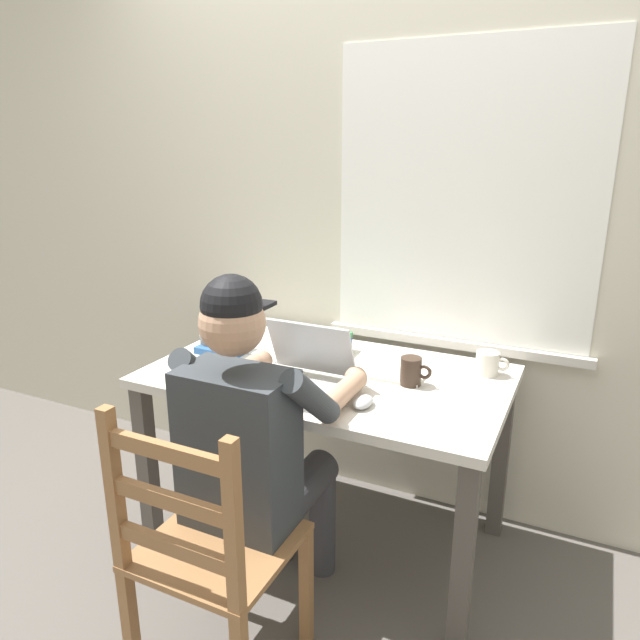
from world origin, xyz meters
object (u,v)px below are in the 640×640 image
(wooden_chair, at_px, (208,553))
(book_stack_side, at_px, (225,344))
(computer_mouse, at_px, (363,402))
(book_stack_main, at_px, (327,344))
(coffee_mug_dark, at_px, (411,371))
(desk, at_px, (328,396))
(seated_person, at_px, (257,440))
(coffee_mug_white, at_px, (488,363))
(landscape_photo_print, at_px, (197,376))
(laptop, at_px, (299,373))

(wooden_chair, relative_size, book_stack_side, 4.60)
(computer_mouse, xyz_separation_m, book_stack_main, (-0.32, 0.41, 0.02))
(wooden_chair, distance_m, coffee_mug_dark, 0.91)
(desk, relative_size, seated_person, 1.08)
(coffee_mug_dark, bearing_deg, book_stack_side, 179.99)
(computer_mouse, distance_m, coffee_mug_white, 0.56)
(landscape_photo_print, bearing_deg, coffee_mug_white, 20.33)
(computer_mouse, bearing_deg, desk, 136.13)
(desk, height_order, book_stack_side, book_stack_side)
(coffee_mug_white, bearing_deg, book_stack_side, -168.10)
(book_stack_main, height_order, landscape_photo_print, book_stack_main)
(book_stack_side, bearing_deg, landscape_photo_print, -77.43)
(desk, distance_m, coffee_mug_dark, 0.35)
(book_stack_main, xyz_separation_m, landscape_photo_print, (-0.33, -0.44, -0.04))
(coffee_mug_white, bearing_deg, desk, -156.45)
(computer_mouse, xyz_separation_m, book_stack_side, (-0.72, 0.25, 0.02))
(desk, height_order, coffee_mug_white, coffee_mug_white)
(book_stack_side, bearing_deg, coffee_mug_white, 11.90)
(desk, bearing_deg, landscape_photo_print, -149.55)
(coffee_mug_white, bearing_deg, laptop, -144.82)
(wooden_chair, bearing_deg, book_stack_main, 93.90)
(wooden_chair, bearing_deg, coffee_mug_dark, 65.73)
(wooden_chair, distance_m, computer_mouse, 0.66)
(coffee_mug_white, height_order, coffee_mug_dark, coffee_mug_dark)
(laptop, bearing_deg, coffee_mug_dark, 28.60)
(seated_person, xyz_separation_m, wooden_chair, (-0.00, -0.28, -0.22))
(desk, relative_size, book_stack_main, 6.50)
(seated_person, height_order, laptop, seated_person)
(desk, height_order, wooden_chair, wooden_chair)
(coffee_mug_white, height_order, book_stack_side, coffee_mug_white)
(coffee_mug_white, bearing_deg, coffee_mug_dark, -136.47)
(coffee_mug_dark, height_order, book_stack_main, coffee_mug_dark)
(desk, distance_m, computer_mouse, 0.34)
(seated_person, xyz_separation_m, landscape_photo_print, (-0.40, 0.22, 0.06))
(computer_mouse, bearing_deg, wooden_chair, -116.28)
(wooden_chair, xyz_separation_m, coffee_mug_white, (0.58, 0.99, 0.33))
(laptop, bearing_deg, landscape_photo_print, -168.65)
(seated_person, distance_m, book_stack_main, 0.67)
(coffee_mug_dark, height_order, landscape_photo_print, coffee_mug_dark)
(coffee_mug_white, relative_size, landscape_photo_print, 0.95)
(coffee_mug_white, xyz_separation_m, book_stack_side, (-1.03, -0.22, -0.01))
(desk, bearing_deg, seated_person, -93.41)
(computer_mouse, distance_m, landscape_photo_print, 0.66)
(wooden_chair, xyz_separation_m, book_stack_main, (-0.06, 0.94, 0.33))
(desk, xyz_separation_m, book_stack_main, (-0.09, 0.19, 0.14))
(book_stack_main, bearing_deg, coffee_mug_dark, -22.27)
(laptop, relative_size, landscape_photo_print, 2.54)
(seated_person, height_order, book_stack_main, seated_person)
(seated_person, xyz_separation_m, coffee_mug_dark, (0.35, 0.49, 0.12))
(wooden_chair, relative_size, coffee_mug_white, 7.55)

